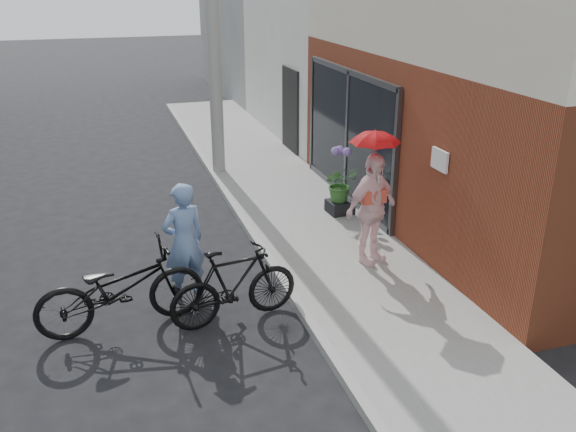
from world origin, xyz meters
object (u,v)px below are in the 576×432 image
bike_right (234,285)px  planter (340,207)px  bike_left (121,288)px  kimono_woman (371,209)px  utility_pole (212,14)px  officer (184,242)px

bike_right → planter: (2.66, 2.94, -0.29)m
bike_left → kimono_woman: 3.80m
bike_right → kimono_woman: bearing=-78.0°
utility_pole → bike_right: 6.94m
officer → bike_right: size_ratio=0.97×
officer → planter: size_ratio=3.89×
officer → bike_right: bearing=103.6°
utility_pole → officer: (-1.55, -5.36, -2.65)m
bike_left → bike_right: 1.44m
utility_pole → planter: utility_pole is taller
bike_left → kimono_woman: (3.73, 0.60, 0.42)m
officer → kimono_woman: kimono_woman is taller
utility_pole → bike_left: (-2.45, -5.91, -2.94)m
utility_pole → planter: size_ratio=16.07×
kimono_woman → planter: kimono_woman is taller
officer → planter: bearing=-164.3°
bike_right → planter: size_ratio=4.01×
utility_pole → officer: bearing=-106.1°
officer → planter: (3.17, 2.10, -0.61)m
kimono_woman → planter: bearing=57.3°
bike_left → planter: 4.87m
bike_left → planter: bike_left is taller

